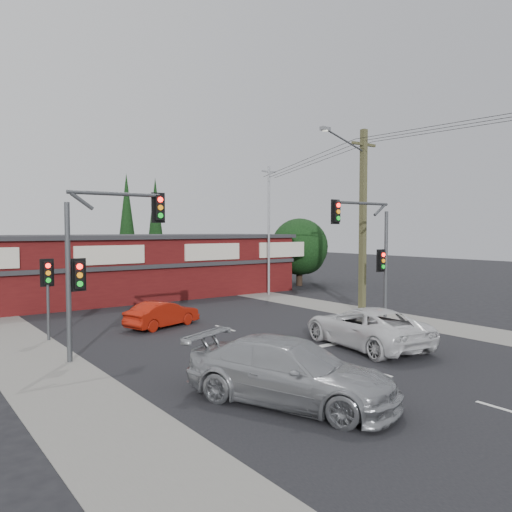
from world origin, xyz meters
TOP-DOWN VIEW (x-y plane):
  - ground at (0.00, 0.00)m, footprint 120.00×120.00m
  - road_strip at (0.00, 5.00)m, footprint 14.00×70.00m
  - verge_left at (-8.50, 5.00)m, footprint 3.00×70.00m
  - verge_right at (8.50, 5.00)m, footprint 3.00×70.00m
  - stop_line at (3.50, -1.50)m, footprint 6.50×0.35m
  - white_suv at (2.49, -2.49)m, footprint 3.38×5.89m
  - silver_suv at (-4.02, -5.63)m, footprint 4.47×6.22m
  - red_sedan at (-2.17, 5.78)m, footprint 3.93×2.34m
  - lane_dashes at (0.00, 1.58)m, footprint 0.12×40.75m
  - shop_building at (-0.99, 16.99)m, footprint 27.30×8.40m
  - tree_cluster at (14.69, 15.44)m, footprint 5.90×5.10m
  - conifer_near at (3.50, 24.00)m, footprint 1.80×1.80m
  - conifer_far at (7.00, 26.00)m, footprint 1.80×1.80m
  - traffic_mast_left at (-6.43, 2.00)m, footprint 3.77×0.27m
  - traffic_mast_right at (6.86, 1.00)m, footprint 3.96×0.27m
  - pedestal_signal at (-7.20, 6.01)m, footprint 0.55×0.27m
  - utility_pole at (8.36, 2.99)m, footprint 4.38×0.59m
  - steel_pole at (9.00, 12.00)m, footprint 1.20×0.16m
  - power_lines at (8.47, -2.47)m, footprint 2.01×29.00m

SIDE VIEW (x-z plane):
  - ground at x=0.00m, z-range 0.00..0.00m
  - road_strip at x=0.00m, z-range 0.00..0.01m
  - verge_left at x=-8.50m, z-range 0.00..0.02m
  - verge_right at x=8.50m, z-range 0.00..0.02m
  - stop_line at x=3.50m, z-range 0.01..0.02m
  - lane_dashes at x=0.00m, z-range 0.01..0.02m
  - red_sedan at x=-2.17m, z-range 0.00..1.22m
  - white_suv at x=2.49m, z-range 0.00..1.55m
  - silver_suv at x=-4.02m, z-range 0.00..1.67m
  - shop_building at x=-0.99m, z-range 0.02..4.25m
  - pedestal_signal at x=-7.20m, z-range 0.72..4.09m
  - tree_cluster at x=14.69m, z-range 0.15..5.65m
  - traffic_mast_left at x=-6.43m, z-range 0.94..6.92m
  - traffic_mast_right at x=6.86m, z-range 0.96..6.93m
  - steel_pole at x=9.00m, z-range 0.20..9.20m
  - utility_pole at x=8.36m, z-range 0.40..10.40m
  - conifer_near at x=3.50m, z-range 0.85..10.10m
  - conifer_far at x=7.00m, z-range 0.85..10.10m
  - power_lines at x=8.47m, z-range 8.43..9.65m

